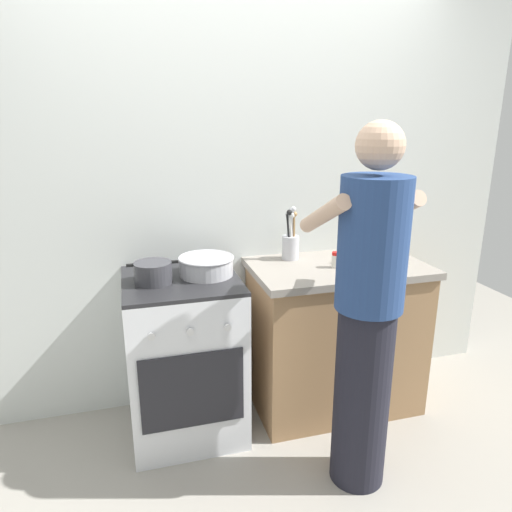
{
  "coord_description": "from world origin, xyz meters",
  "views": [
    {
      "loc": [
        -0.59,
        -2.16,
        1.7
      ],
      "look_at": [
        0.05,
        0.12,
        1.0
      ],
      "focal_mm": 32.55,
      "sensor_mm": 36.0,
      "label": 1
    }
  ],
  "objects_px": {
    "mixing_bowl": "(206,265)",
    "stove_range": "(185,356)",
    "oil_bottle": "(372,248)",
    "utensil_crock": "(291,242)",
    "spice_bottle": "(335,260)",
    "person": "(367,316)",
    "pot": "(153,273)"
  },
  "relations": [
    {
      "from": "mixing_bowl",
      "to": "stove_range",
      "type": "bearing_deg",
      "value": -169.67
    },
    {
      "from": "oil_bottle",
      "to": "mixing_bowl",
      "type": "bearing_deg",
      "value": 177.18
    },
    {
      "from": "stove_range",
      "to": "utensil_crock",
      "type": "xyz_separation_m",
      "value": [
        0.67,
        0.18,
        0.55
      ]
    },
    {
      "from": "utensil_crock",
      "to": "oil_bottle",
      "type": "bearing_deg",
      "value": -25.84
    },
    {
      "from": "spice_bottle",
      "to": "oil_bottle",
      "type": "xyz_separation_m",
      "value": [
        0.23,
        0.02,
        0.05
      ]
    },
    {
      "from": "utensil_crock",
      "to": "oil_bottle",
      "type": "relative_size",
      "value": 1.4
    },
    {
      "from": "spice_bottle",
      "to": "mixing_bowl",
      "type": "bearing_deg",
      "value": 174.79
    },
    {
      "from": "stove_range",
      "to": "mixing_bowl",
      "type": "xyz_separation_m",
      "value": [
        0.14,
        0.03,
        0.51
      ]
    },
    {
      "from": "stove_range",
      "to": "spice_bottle",
      "type": "distance_m",
      "value": 0.99
    },
    {
      "from": "mixing_bowl",
      "to": "person",
      "type": "height_order",
      "value": "person"
    },
    {
      "from": "oil_bottle",
      "to": "person",
      "type": "relative_size",
      "value": 0.13
    },
    {
      "from": "stove_range",
      "to": "pot",
      "type": "bearing_deg",
      "value": -170.36
    },
    {
      "from": "spice_bottle",
      "to": "oil_bottle",
      "type": "bearing_deg",
      "value": 4.58
    },
    {
      "from": "pot",
      "to": "utensil_crock",
      "type": "bearing_deg",
      "value": 14.24
    },
    {
      "from": "utensil_crock",
      "to": "oil_bottle",
      "type": "height_order",
      "value": "utensil_crock"
    },
    {
      "from": "utensil_crock",
      "to": "person",
      "type": "relative_size",
      "value": 0.19
    },
    {
      "from": "pot",
      "to": "spice_bottle",
      "type": "xyz_separation_m",
      "value": [
        1.0,
        -0.02,
        -0.01
      ]
    },
    {
      "from": "stove_range",
      "to": "pot",
      "type": "relative_size",
      "value": 3.5
    },
    {
      "from": "stove_range",
      "to": "mixing_bowl",
      "type": "bearing_deg",
      "value": 10.33
    },
    {
      "from": "stove_range",
      "to": "person",
      "type": "distance_m",
      "value": 1.05
    },
    {
      "from": "oil_bottle",
      "to": "person",
      "type": "bearing_deg",
      "value": -120.08
    },
    {
      "from": "mixing_bowl",
      "to": "oil_bottle",
      "type": "bearing_deg",
      "value": -2.82
    },
    {
      "from": "mixing_bowl",
      "to": "utensil_crock",
      "type": "height_order",
      "value": "utensil_crock"
    },
    {
      "from": "pot",
      "to": "person",
      "type": "bearing_deg",
      "value": -33.13
    },
    {
      "from": "stove_range",
      "to": "spice_bottle",
      "type": "relative_size",
      "value": 9.99
    },
    {
      "from": "spice_bottle",
      "to": "utensil_crock",
      "type": "bearing_deg",
      "value": 130.19
    },
    {
      "from": "stove_range",
      "to": "person",
      "type": "bearing_deg",
      "value": -38.87
    },
    {
      "from": "pot",
      "to": "person",
      "type": "distance_m",
      "value": 1.07
    },
    {
      "from": "oil_bottle",
      "to": "stove_range",
      "type": "bearing_deg",
      "value": 178.88
    },
    {
      "from": "stove_range",
      "to": "person",
      "type": "xyz_separation_m",
      "value": [
        0.75,
        -0.61,
        0.41
      ]
    },
    {
      "from": "spice_bottle",
      "to": "stove_range",
      "type": "bearing_deg",
      "value": 177.34
    },
    {
      "from": "pot",
      "to": "mixing_bowl",
      "type": "relative_size",
      "value": 0.86
    }
  ]
}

